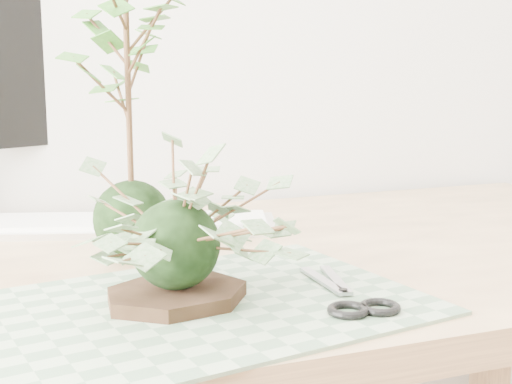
# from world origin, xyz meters

# --- Properties ---
(desk) EXTENTS (1.60, 0.70, 0.74)m
(desk) POSITION_xyz_m (-0.06, 1.23, 0.65)
(desk) COLOR #D9B078
(desk) RESTS_ON ground_plane
(cutting_mat) EXTENTS (0.52, 0.39, 0.00)m
(cutting_mat) POSITION_xyz_m (-0.11, 1.04, 0.74)
(cutting_mat) COLOR #557558
(cutting_mat) RESTS_ON desk
(stone_dish) EXTENTS (0.18, 0.18, 0.01)m
(stone_dish) POSITION_xyz_m (-0.12, 1.06, 0.75)
(stone_dish) COLOR black
(stone_dish) RESTS_ON cutting_mat
(ivy_kokedama) EXTENTS (0.31, 0.31, 0.19)m
(ivy_kokedama) POSITION_xyz_m (-0.12, 1.06, 0.85)
(ivy_kokedama) COLOR black
(ivy_kokedama) RESTS_ON stone_dish
(maple_kokedama) EXTENTS (0.29, 0.29, 0.42)m
(maple_kokedama) POSITION_xyz_m (-0.13, 1.27, 1.04)
(maple_kokedama) COLOR black
(maple_kokedama) RESTS_ON desk
(keyboard) EXTENTS (0.47, 0.26, 0.02)m
(keyboard) POSITION_xyz_m (-0.10, 1.43, 0.75)
(keyboard) COLOR silver
(keyboard) RESTS_ON desk
(scissors) EXTENTS (0.08, 0.18, 0.01)m
(scissors) POSITION_xyz_m (0.05, 0.98, 0.75)
(scissors) COLOR #9797A0
(scissors) RESTS_ON cutting_mat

